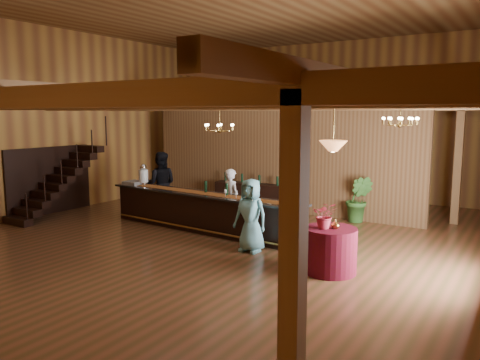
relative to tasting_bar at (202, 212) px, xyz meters
The scene contains 26 objects.
floor 1.00m from the tasting_bar, 11.07° to the right, with size 14.00×14.00×0.00m, color brown.
ceiling 5.08m from the tasting_bar, 11.07° to the right, with size 14.00×14.00×0.00m, color olive.
wall_back 7.25m from the tasting_bar, 82.93° to the left, with size 12.00×0.10×5.50m, color #A7742F.
wall_left 5.62m from the tasting_bar, behind, with size 0.10×14.00×5.50m, color #A7742F.
beam_grid 2.89m from the tasting_bar, 21.93° to the left, with size 11.90×13.90×0.39m.
support_posts 1.54m from the tasting_bar, 38.14° to the right, with size 9.20×10.20×3.20m.
partition_wall 3.51m from the tasting_bar, 84.04° to the left, with size 9.00×0.18×3.10m, color brown.
staircase 4.72m from the tasting_bar, 168.86° to the right, with size 1.00×2.80×2.00m.
backroom_boxes 5.36m from the tasting_bar, 84.06° to the left, with size 4.10×0.60×1.10m.
tasting_bar is the anchor object (origin of this frame).
beverage_dispenser 2.33m from the tasting_bar, behind, with size 0.26×0.26×0.60m.
glass_rack_tray 2.54m from the tasting_bar, behind, with size 0.50×0.50×0.10m, color gray.
raffle_drum 2.74m from the tasting_bar, ahead, with size 0.34×0.24×0.30m.
bar_bottle_0 0.64m from the tasting_bar, 65.79° to the left, with size 0.07×0.07×0.30m, color black.
bar_bottle_1 0.97m from the tasting_bar, ahead, with size 0.07×0.07×0.30m, color black.
backbar_shelf 3.02m from the tasting_bar, 91.05° to the left, with size 2.93×0.46×0.82m, color black.
round_table 4.15m from the tasting_bar, 17.06° to the right, with size 0.99×0.99×0.86m, color #4D0E12.
chandelier_left 2.22m from the tasting_bar, 74.57° to the left, with size 0.80×0.80×0.72m.
chandelier_right 5.26m from the tasting_bar, 19.58° to the left, with size 0.80×0.80×0.53m.
pendant_lamp 4.56m from the tasting_bar, 17.06° to the right, with size 0.52×0.52×0.90m.
bartender 0.86m from the tasting_bar, 53.76° to the left, with size 0.57×0.38×1.57m, color white.
staff_second 2.34m from the tasting_bar, 158.60° to the left, with size 0.91×0.71×1.88m, color black.
guest 2.19m from the tasting_bar, 23.43° to the right, with size 0.78×0.51×1.60m, color #6BB4BF.
floor_plant 4.36m from the tasting_bar, 45.04° to the left, with size 0.71×0.57×1.30m, color #346825.
table_flowers 4.14m from the tasting_bar, 18.65° to the right, with size 0.45×0.39×0.50m, color #B32B3B.
table_vase 4.26m from the tasting_bar, 16.86° to the right, with size 0.14×0.14×0.28m, color #A47C3A.
Camera 1 is at (6.28, -9.17, 3.00)m, focal length 35.00 mm.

